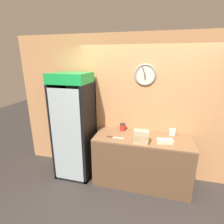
{
  "coord_description": "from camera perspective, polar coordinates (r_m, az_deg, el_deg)",
  "views": [
    {
      "loc": [
        0.18,
        -1.99,
        2.26
      ],
      "look_at": [
        -0.56,
        0.87,
        1.36
      ],
      "focal_mm": 28.0,
      "sensor_mm": 36.0,
      "label": 1
    }
  ],
  "objects": [
    {
      "name": "ground_plane",
      "position": [
        3.02,
        7.29,
        -31.73
      ],
      "size": [
        14.0,
        14.0,
        0.0
      ],
      "primitive_type": "plane",
      "color": "#383330"
    },
    {
      "name": "wall_back",
      "position": [
        3.35,
        10.92,
        1.03
      ],
      "size": [
        5.2,
        0.1,
        2.7
      ],
      "color": "tan",
      "rests_on": "ground_plane"
    },
    {
      "name": "prep_counter",
      "position": [
        3.38,
        9.6,
        -15.4
      ],
      "size": [
        1.71,
        0.63,
        0.93
      ],
      "color": "brown",
      "rests_on": "ground_plane"
    },
    {
      "name": "beverage_cooler",
      "position": [
        3.45,
        -11.94,
        -3.1
      ],
      "size": [
        0.67,
        0.66,
        2.03
      ],
      "color": "black",
      "rests_on": "ground_plane"
    },
    {
      "name": "sandwich_stack_bottom",
      "position": [
        2.94,
        9.42,
        -9.42
      ],
      "size": [
        0.25,
        0.12,
        0.08
      ],
      "color": "tan",
      "rests_on": "prep_counter"
    },
    {
      "name": "sandwich_stack_middle",
      "position": [
        2.9,
        9.49,
        -8.05
      ],
      "size": [
        0.24,
        0.11,
        0.08
      ],
      "color": "tan",
      "rests_on": "sandwich_stack_bottom"
    },
    {
      "name": "sandwich_stack_top",
      "position": [
        2.87,
        9.57,
        -6.65
      ],
      "size": [
        0.24,
        0.11,
        0.08
      ],
      "color": "beige",
      "rests_on": "sandwich_stack_middle"
    },
    {
      "name": "sandwich_flat_left",
      "position": [
        3.04,
        16.84,
        -9.11
      ],
      "size": [
        0.28,
        0.16,
        0.07
      ],
      "color": "beige",
      "rests_on": "prep_counter"
    },
    {
      "name": "chefs_knife",
      "position": [
        3.12,
        0.26,
        -8.17
      ],
      "size": [
        0.31,
        0.05,
        0.02
      ],
      "color": "silver",
      "rests_on": "prep_counter"
    },
    {
      "name": "condiment_jar",
      "position": [
        3.39,
        3.48,
        -4.94
      ],
      "size": [
        0.11,
        0.11,
        0.14
      ],
      "color": "#B72D23",
      "rests_on": "prep_counter"
    },
    {
      "name": "napkin_dispenser",
      "position": [
        3.37,
        19.06,
        -6.2
      ],
      "size": [
        0.11,
        0.09,
        0.12
      ],
      "color": "silver",
      "rests_on": "prep_counter"
    }
  ]
}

